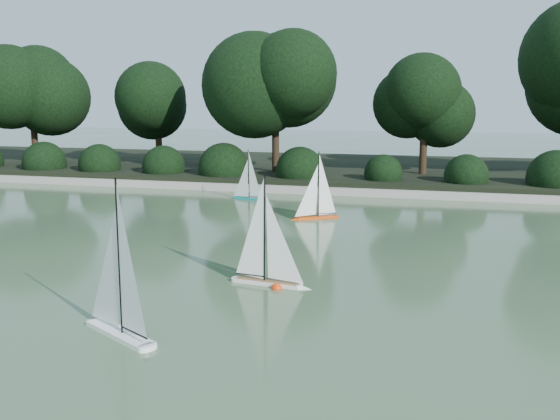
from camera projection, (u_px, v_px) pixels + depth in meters
The scene contains 10 objects.
ground at pixel (272, 326), 6.40m from camera, with size 80.00×80.00×0.00m, color #2E4328.
pond_coping at pixel (375, 193), 14.93m from camera, with size 40.00×0.35×0.18m, color gray.
far_bank at pixel (390, 172), 18.72m from camera, with size 40.00×8.00×0.30m, color black.
tree_line at pixel (435, 86), 16.48m from camera, with size 26.31×3.93×4.39m.
shrub_hedge at pixel (379, 173), 15.72m from camera, with size 29.10×1.10×1.10m.
sailboat_white_a at pixel (114, 308), 6.15m from camera, with size 1.14×0.75×1.67m.
sailboat_white_b at pixel (273, 267), 7.76m from camera, with size 1.10×0.31×1.50m.
sailboat_orange at pixel (313, 208), 12.10m from camera, with size 0.92×0.66×1.39m.
sailboat_teal at pixel (246, 191), 14.47m from camera, with size 0.91×0.38×1.25m.
race_buoy at pixel (277, 289), 7.65m from camera, with size 0.14×0.14×0.14m, color red.
Camera 1 is at (1.68, -5.85, 2.30)m, focal length 40.00 mm.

